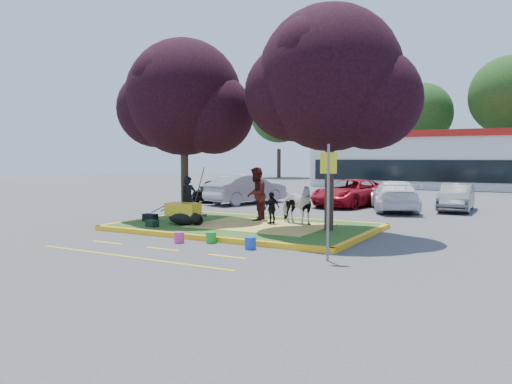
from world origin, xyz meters
The scene contains 32 objects.
ground centered at (0.00, 0.00, 0.00)m, with size 90.00×90.00×0.00m, color #424244.
median_island centered at (0.00, 0.00, 0.07)m, with size 8.00×5.00×0.15m, color #244F18.
curb_near centered at (0.00, -2.58, 0.07)m, with size 8.30×0.16×0.15m, color yellow.
curb_far centered at (0.00, 2.58, 0.07)m, with size 8.30×0.16×0.15m, color yellow.
curb_left centered at (-4.08, 0.00, 0.07)m, with size 0.16×5.30×0.15m, color yellow.
curb_right centered at (4.08, 0.00, 0.07)m, with size 0.16×5.30×0.15m, color yellow.
straw_bedding centered at (0.60, 0.00, 0.15)m, with size 4.20×3.00×0.01m, color #ECD561.
tree_purple_left centered at (-2.78, 0.38, 4.36)m, with size 5.06×4.20×6.51m.
tree_purple_right centered at (2.92, 0.18, 4.56)m, with size 5.30×4.40×6.82m.
fire_lane_stripe_a centered at (-2.00, -4.20, 0.00)m, with size 1.10×0.12×0.01m, color yellow.
fire_lane_stripe_b centered at (0.00, -4.20, 0.00)m, with size 1.10×0.12×0.01m, color yellow.
fire_lane_stripe_c centered at (2.00, -4.20, 0.00)m, with size 1.10×0.12×0.01m, color yellow.
fire_lane_long centered at (0.00, -5.40, 0.00)m, with size 6.00×0.10×0.01m, color yellow.
retail_building centered at (2.00, 27.98, 2.25)m, with size 20.40×8.40×4.40m.
treeline centered at (1.23, 37.61, 7.73)m, with size 46.58×7.80×14.63m.
cow centered at (1.46, 0.87, 0.82)m, with size 0.72×1.59×1.34m, color white.
calf centered at (-1.74, -1.08, 0.39)m, with size 1.10×0.62×0.48m, color black.
handler centered at (-2.29, -0.05, 0.94)m, with size 0.57×0.38×1.57m, color black.
visitor_a centered at (-0.20, 1.11, 1.10)m, with size 0.92×0.72×1.89m, color #491415.
visitor_b centered at (0.75, 0.52, 0.69)m, with size 0.64×0.27×1.09m, color black.
wheelbarrow centered at (-1.80, -0.99, 0.65)m, with size 1.92×0.75×0.72m.
gear_bag_dark centered at (-3.34, -0.89, 0.28)m, with size 0.51×0.28×0.26m, color black.
gear_bag_green centered at (-2.35, -1.91, 0.26)m, with size 0.41×0.26×0.22m, color black.
sign_post centered at (4.30, -3.48, 1.68)m, with size 0.36×0.17×2.70m.
bucket_green centered at (0.57, -2.80, 0.16)m, with size 0.29×0.29×0.31m, color green.
bucket_pink centered at (-0.22, -3.22, 0.15)m, with size 0.28×0.28×0.30m, color #EE3491.
bucket_blue centered at (2.01, -3.08, 0.16)m, with size 0.30×0.30×0.32m, color blue.
car_black centered at (-6.89, 8.32, 0.60)m, with size 1.43×3.55×1.21m, color black.
car_silver centered at (-4.59, 7.87, 0.75)m, with size 1.59×4.55×1.50m, color gray.
car_red centered at (0.56, 9.17, 0.66)m, with size 2.19×4.76×1.32m, color #A30D1C.
car_white centered at (2.91, 8.16, 0.67)m, with size 1.89×4.65×1.35m, color white.
car_grey centered at (5.34, 9.47, 0.61)m, with size 1.29×3.71×1.22m, color #585C60.
Camera 1 is at (8.46, -14.19, 2.40)m, focal length 35.00 mm.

